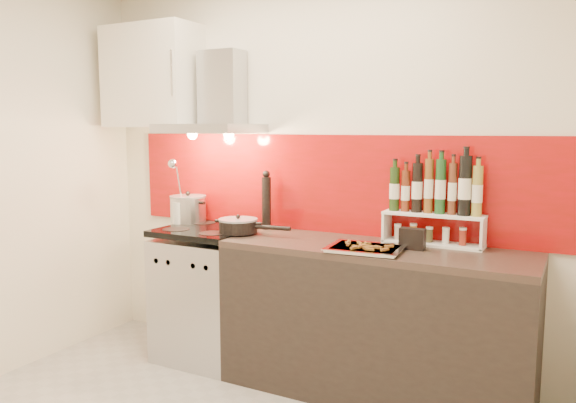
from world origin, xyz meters
The scene contains 13 objects.
back_wall centered at (0.00, 1.40, 1.30)m, with size 3.40×0.02×2.60m, color silver.
backsplash centered at (0.05, 1.39, 1.22)m, with size 3.00×0.02×0.64m, color maroon.
range_stove centered at (-0.70, 1.10, 0.44)m, with size 0.60×0.60×0.91m.
counter centered at (0.50, 1.10, 0.45)m, with size 1.80×0.60×0.90m.
range_hood centered at (-0.70, 1.24, 1.74)m, with size 0.62×0.50×0.61m.
upper_cabinet centered at (-1.25, 1.22, 1.95)m, with size 0.70×0.35×0.72m, color #EDE5CE.
stock_pot centered at (-0.97, 1.24, 1.01)m, with size 0.26×0.26×0.22m.
saute_pan centered at (-0.41, 1.05, 0.96)m, with size 0.49×0.25×0.12m.
utensil_jar centered at (-0.98, 1.14, 1.04)m, with size 0.10×0.15×0.47m.
pepper_mill centered at (-0.35, 1.29, 1.09)m, with size 0.06×0.06×0.40m.
step_shelf centered at (0.79, 1.30, 1.15)m, with size 0.58×0.16×0.53m.
caddy_box centered at (0.71, 1.12, 0.96)m, with size 0.14×0.06×0.12m, color black.
baking_tray centered at (0.49, 0.96, 0.92)m, with size 0.44×0.35×0.03m.
Camera 1 is at (1.55, -1.97, 1.58)m, focal length 35.00 mm.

